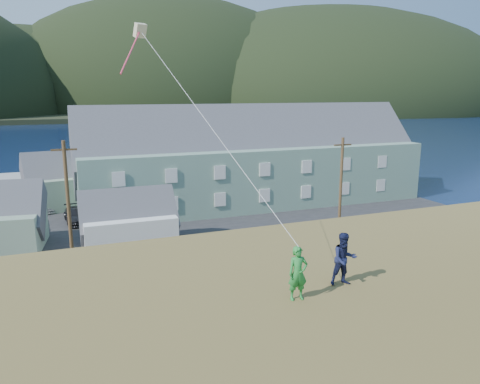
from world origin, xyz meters
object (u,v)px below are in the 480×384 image
Objects in this scene: wharf at (54,181)px; lodge at (253,158)px; shed_white at (129,222)px; shed_palegreen_far at (78,180)px; kite_flyer_green at (298,273)px; kite_flyer_navy at (344,259)px.

lodge is (21.85, -20.75, 4.89)m from wharf.
shed_white is 18.16m from shed_palegreen_far.
shed_palegreen_far is (2.69, -14.49, 2.50)m from wharf.
lodge is 25.42× the size of kite_flyer_green.
shed_white is at bearing 105.09° from kite_flyer_navy.
shed_palegreen_far is at bearing 106.68° from kite_flyer_navy.
kite_flyer_navy reaches higher than wharf.
wharf is 32.94m from shed_white.
shed_white is 5.02× the size of kite_flyer_green.
shed_palegreen_far reaches higher than wharf.
lodge reaches higher than shed_palegreen_far.
lodge is at bearing 74.44° from kite_flyer_green.
shed_white is at bearing -79.91° from wharf.
lodge is 20.30m from shed_palegreen_far.
shed_palegreen_far is 45.31m from kite_flyer_navy.
wharf is at bearing 102.20° from kite_flyer_green.
kite_flyer_navy is (8.48, -59.14, 7.57)m from wharf.
shed_white is 4.79× the size of kite_flyer_navy.
wharf is at bearing 107.45° from kite_flyer_navy.
kite_flyer_navy is (1.80, 0.40, 0.04)m from kite_flyer_green.
kite_flyer_green is (6.68, -59.54, 7.53)m from wharf.
shed_palegreen_far is (-19.16, 6.26, -2.39)m from lodge.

